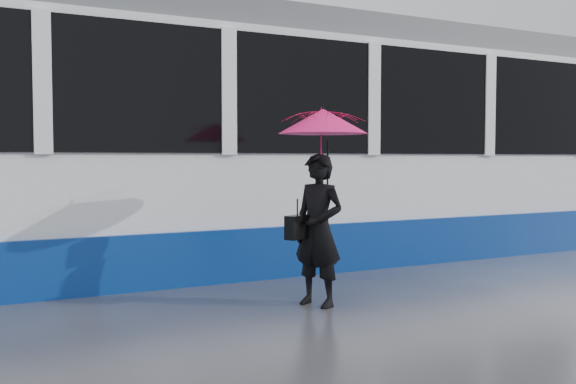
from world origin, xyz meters
TOP-DOWN VIEW (x-y plane):
  - ground at (0.00, 0.00)m, footprint 90.00×90.00m
  - rails at (0.00, 2.50)m, footprint 34.00×1.51m
  - tram at (3.29, 2.50)m, footprint 26.00×2.56m
  - woman at (1.13, -0.20)m, footprint 0.55×0.64m
  - umbrella at (1.18, -0.20)m, footprint 1.16×1.16m
  - handbag at (0.91, -0.18)m, footprint 0.29×0.22m

SIDE VIEW (x-z plane):
  - ground at x=0.00m, z-range 0.00..0.00m
  - rails at x=0.00m, z-range 0.00..0.02m
  - woman at x=1.13m, z-range 0.00..1.49m
  - handbag at x=0.91m, z-range 0.57..0.98m
  - umbrella at x=1.18m, z-range 1.13..2.13m
  - tram at x=3.29m, z-range -0.04..3.31m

